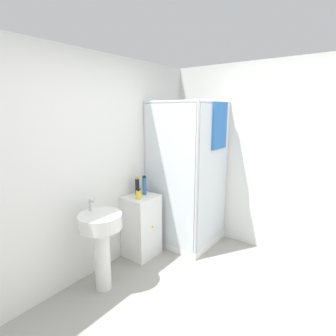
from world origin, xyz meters
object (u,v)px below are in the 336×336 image
Objects in this scene: shampoo_bottle_tall_black at (137,186)px; sink at (101,236)px; shampoo_bottle_blue at (144,185)px; soap_dispenser at (138,195)px.

sink is at bearing -164.90° from shampoo_bottle_tall_black.
shampoo_bottle_tall_black is 0.09m from shampoo_bottle_blue.
sink reaches higher than soap_dispenser.
sink is at bearing -170.25° from shampoo_bottle_blue.
shampoo_bottle_blue is (0.06, -0.06, 0.01)m from shampoo_bottle_tall_black.
shampoo_bottle_tall_black is (0.12, 0.13, 0.06)m from soap_dispenser.
shampoo_bottle_blue is at bearing 20.28° from soap_dispenser.
shampoo_bottle_tall_black reaches higher than soap_dispenser.
shampoo_bottle_blue reaches higher than soap_dispenser.
shampoo_bottle_blue reaches higher than shampoo_bottle_tall_black.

